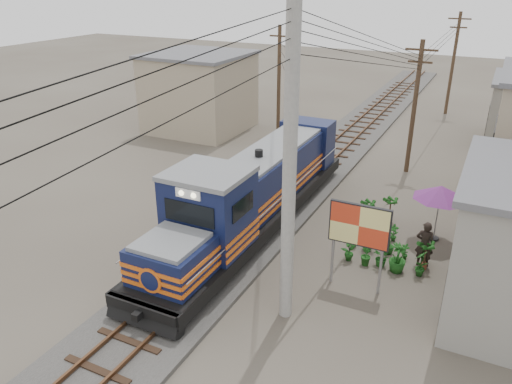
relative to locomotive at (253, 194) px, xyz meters
The scene contains 14 objects.
ground 4.48m from the locomotive, 90.00° to the right, with size 120.00×120.00×0.00m, color #473F35.
ballast 6.04m from the locomotive, 90.00° to the left, with size 3.60×70.00×0.16m, color #595651.
track 5.99m from the locomotive, 90.00° to the left, with size 1.15×70.00×0.12m.
locomotive is the anchor object (origin of this frame).
utility_pole_main 6.73m from the locomotive, 53.14° to the right, with size 0.40×0.40×10.00m.
wooden_pole_mid 11.00m from the locomotive, 65.41° to the left, with size 1.60×0.24×7.00m.
wooden_pole_far 24.42m from the locomotive, 78.61° to the left, with size 1.60×0.24×7.50m.
wooden_pole_left 14.85m from the locomotive, 109.87° to the left, with size 1.60×0.24×7.00m.
power_lines 7.34m from the locomotive, 91.88° to the left, with size 9.65×19.00×3.30m.
shophouse_left 15.52m from the locomotive, 130.21° to the left, with size 6.30×6.30×5.20m.
billboard 5.56m from the locomotive, 24.11° to the right, with size 2.04×0.13×3.15m.
market_umbrella 7.45m from the locomotive, 19.60° to the left, with size 2.74×2.74×2.38m.
vendor 6.95m from the locomotive, ahead, with size 0.66×0.43×1.80m, color black.
plant_nursery 5.30m from the locomotive, ahead, with size 3.62×3.28×1.12m.
Camera 1 is at (8.44, -12.60, 9.95)m, focal length 35.00 mm.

